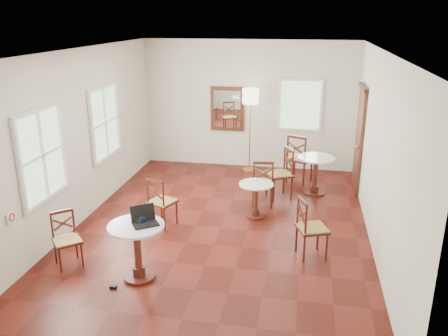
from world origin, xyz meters
name	(u,v)px	position (x,y,z in m)	size (l,w,h in m)	color
ground	(221,228)	(0.00, 0.00, 0.00)	(7.00, 7.00, 0.00)	#50130D
room_shell	(220,118)	(-0.06, 0.27, 1.89)	(5.02, 7.02, 3.01)	silver
cafe_table_near	(137,246)	(-0.84, -1.78, 0.51)	(0.78, 0.78, 0.82)	#451911
cafe_table_mid	(256,196)	(0.54, 0.56, 0.40)	(0.62, 0.62, 0.65)	#451911
cafe_table_back	(315,171)	(1.60, 1.92, 0.49)	(0.75, 0.75, 0.79)	#451911
chair_near_a	(161,202)	(-1.03, -0.09, 0.45)	(0.54, 0.54, 0.91)	#451911
chair_near_b	(67,239)	(-2.00, -1.61, 0.41)	(0.54, 0.54, 0.82)	#451911
chair_mid_a	(263,183)	(0.61, 1.13, 0.47)	(0.48, 0.48, 0.94)	#451911
chair_mid_b	(311,228)	(1.52, -0.70, 0.47)	(0.56, 0.56, 0.94)	#451911
chair_back_a	(299,158)	(1.25, 2.60, 0.54)	(0.65, 0.65, 1.08)	#451911
chair_back_b	(281,173)	(0.91, 1.61, 0.51)	(0.63, 0.63, 1.02)	#451911
floor_lamp	(250,102)	(0.09, 3.15, 1.65)	(0.38, 0.38, 1.94)	#BF8C3F
laptop	(144,219)	(-0.74, -1.70, 0.88)	(0.44, 0.42, 0.24)	black
mouse	(134,219)	(-0.91, -1.63, 0.84)	(0.10, 0.06, 0.04)	black
navy_mug	(143,220)	(-0.76, -1.70, 0.86)	(0.11, 0.07, 0.09)	#111037
water_glass	(139,223)	(-0.78, -1.79, 0.87)	(0.06, 0.06, 0.10)	white
power_adapter	(113,287)	(-1.10, -2.08, 0.02)	(0.09, 0.05, 0.04)	black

